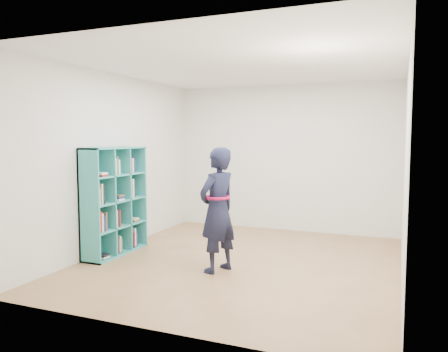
% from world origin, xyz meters
% --- Properties ---
extents(floor, '(4.50, 4.50, 0.00)m').
position_xyz_m(floor, '(0.00, 0.00, 0.00)').
color(floor, olive).
rests_on(floor, ground).
extents(ceiling, '(4.50, 4.50, 0.00)m').
position_xyz_m(ceiling, '(0.00, 0.00, 2.60)').
color(ceiling, white).
rests_on(ceiling, wall_back).
extents(wall_left, '(0.02, 4.50, 2.60)m').
position_xyz_m(wall_left, '(-2.00, 0.00, 1.30)').
color(wall_left, silver).
rests_on(wall_left, floor).
extents(wall_right, '(0.02, 4.50, 2.60)m').
position_xyz_m(wall_right, '(2.00, 0.00, 1.30)').
color(wall_right, silver).
rests_on(wall_right, floor).
extents(wall_back, '(4.00, 0.02, 2.60)m').
position_xyz_m(wall_back, '(0.00, 2.25, 1.30)').
color(wall_back, silver).
rests_on(wall_back, floor).
extents(wall_front, '(4.00, 0.02, 2.60)m').
position_xyz_m(wall_front, '(0.00, -2.25, 1.30)').
color(wall_front, silver).
rests_on(wall_front, floor).
extents(bookshelf, '(0.34, 1.15, 1.53)m').
position_xyz_m(bookshelf, '(-1.85, -0.27, 0.75)').
color(bookshelf, teal).
rests_on(bookshelf, floor).
extents(person, '(0.55, 0.66, 1.55)m').
position_xyz_m(person, '(-0.14, -0.49, 0.78)').
color(person, black).
rests_on(person, floor).
extents(smartphone, '(0.05, 0.10, 0.15)m').
position_xyz_m(smartphone, '(-0.25, -0.36, 0.88)').
color(smartphone, silver).
rests_on(smartphone, person).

